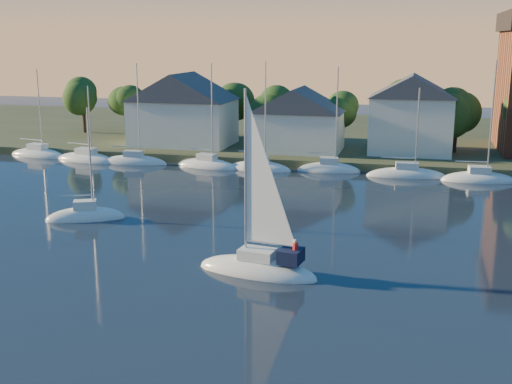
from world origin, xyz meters
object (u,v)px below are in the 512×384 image
(clubhouse_west, at_px, (183,108))
(clubhouse_east, at_px, (412,113))
(hero_sailboat, at_px, (259,265))
(drifting_sailboat_left, at_px, (86,218))
(clubhouse_centre, at_px, (298,119))

(clubhouse_west, bearing_deg, clubhouse_east, 1.91)
(clubhouse_east, xyz_separation_m, hero_sailboat, (-8.60, -43.96, -5.44))
(clubhouse_west, height_order, drifting_sailboat_left, clubhouse_west)
(clubhouse_centre, relative_size, drifting_sailboat_left, 1.09)
(clubhouse_west, bearing_deg, clubhouse_centre, -3.58)
(hero_sailboat, bearing_deg, clubhouse_centre, -74.25)
(clubhouse_west, xyz_separation_m, clubhouse_east, (30.00, 1.00, 0.07))
(clubhouse_west, bearing_deg, hero_sailboat, -63.52)
(clubhouse_west, height_order, clubhouse_centre, clubhouse_west)
(clubhouse_centre, xyz_separation_m, hero_sailboat, (5.40, -41.96, -4.57))
(clubhouse_east, bearing_deg, clubhouse_west, -178.09)
(hero_sailboat, xyz_separation_m, drifting_sailboat_left, (-17.53, 8.89, -0.46))
(hero_sailboat, relative_size, drifting_sailboat_left, 1.24)
(clubhouse_west, distance_m, clubhouse_centre, 16.05)
(clubhouse_west, xyz_separation_m, drifting_sailboat_left, (3.88, -34.07, -5.84))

